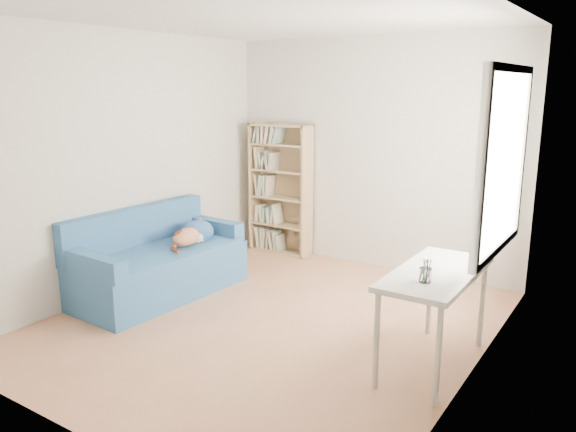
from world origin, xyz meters
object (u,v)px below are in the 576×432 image
Objects in this scene: bookshelf at (281,194)px; pen_cup at (425,273)px; sofa at (159,262)px; desk at (436,281)px.

bookshelf reaches higher than pen_cup.
desk is (2.82, 0.04, 0.35)m from sofa.
sofa is 2.89m from pen_cup.
pen_cup is (2.83, -0.24, 0.49)m from sofa.
sofa is at bearing -96.24° from bookshelf.
pen_cup reaches higher than sofa.
desk is at bearing -35.23° from bookshelf.
pen_cup is at bearing -2.20° from sofa.
bookshelf is 9.68× the size of pen_cup.
desk is 6.96× the size of pen_cup.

